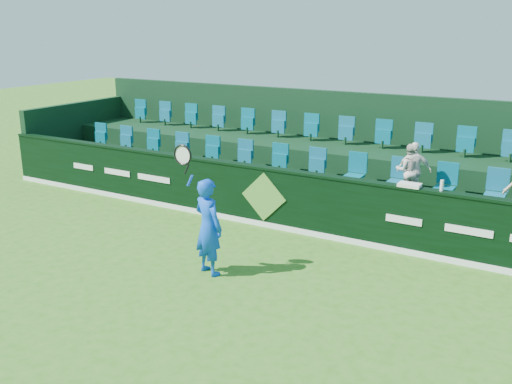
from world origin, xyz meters
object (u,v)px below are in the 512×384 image
Objects in this scene: spectator_middle at (414,170)px; towel at (410,185)px; tennis_player at (208,226)px; spectator_left at (409,171)px; drinks_bottle at (442,185)px.

spectator_middle is 2.87× the size of towel.
spectator_left is at bearing 57.36° from tennis_player.
spectator_left is 5.43× the size of drinks_bottle.
tennis_player is 2.02× the size of spectator_middle.
tennis_player is 2.10× the size of spectator_left.
spectator_left is 2.76× the size of towel.
spectator_middle is (2.58, 3.85, 0.50)m from tennis_player.
spectator_left reaches higher than drinks_bottle.
tennis_player is 4.66m from spectator_middle.
tennis_player reaches higher than drinks_bottle.
tennis_player is at bearing 41.91° from spectator_left.
spectator_left is 1.45m from drinks_bottle.
towel is at bearing 86.44° from spectator_middle.
spectator_middle is at bearing 125.99° from drinks_bottle.
towel is at bearing 44.37° from tennis_player.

